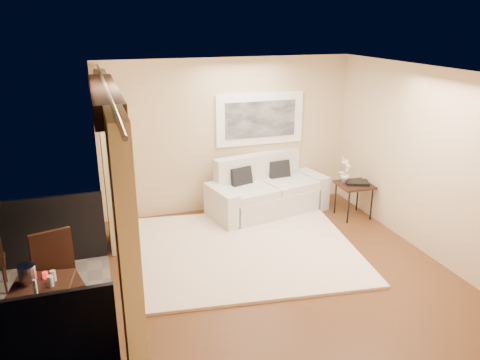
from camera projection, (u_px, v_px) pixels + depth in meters
floor at (282, 272)px, 6.44m from camera, size 5.00×5.00×0.00m
room_shell at (104, 97)px, 4.99m from camera, size 5.00×6.40×5.00m
balcony at (19, 304)px, 5.41m from camera, size 1.81×2.60×1.17m
curtains at (116, 200)px, 5.38m from camera, size 0.16×4.80×2.64m
artwork at (260, 119)px, 8.29m from camera, size 1.62×0.07×0.92m
rug at (245, 249)px, 7.05m from camera, size 3.55×3.19×0.04m
sofa at (265, 193)px, 8.36m from camera, size 2.24×1.31×1.01m
side_table at (354, 187)px, 8.07m from camera, size 0.58×0.58×0.61m
tray at (357, 182)px, 8.05m from camera, size 0.46×0.40×0.05m
orchid at (345, 170)px, 8.03m from camera, size 0.29×0.28×0.46m
bistro_table at (42, 292)px, 4.88m from camera, size 0.67×0.67×0.70m
balcony_chair_near at (56, 269)px, 5.30m from camera, size 0.56×0.56×1.06m
ice_bucket at (27, 274)px, 4.86m from camera, size 0.18×0.18×0.20m
candle at (45, 275)px, 4.97m from camera, size 0.06×0.06×0.07m
vase at (35, 288)px, 4.63m from camera, size 0.04×0.04×0.18m
glass_a at (50, 281)px, 4.81m from camera, size 0.06×0.06×0.12m
glass_b at (53, 276)px, 4.90m from camera, size 0.06×0.06×0.12m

